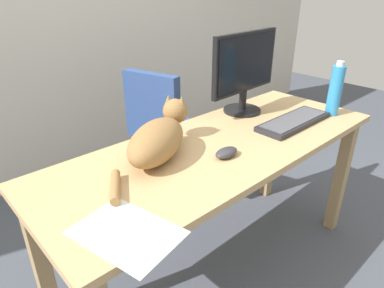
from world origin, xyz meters
The scene contains 9 objects.
ground_plane centered at (0.00, 0.00, 0.00)m, with size 8.00×8.00×0.00m, color #474C56.
desk centered at (0.00, 0.00, 0.62)m, with size 1.64×0.61×0.73m.
office_chair centered at (0.20, 0.63, 0.40)m, with size 0.50×0.48×0.92m.
monitor centered at (0.37, 0.19, 0.96)m, with size 0.48×0.20×0.42m.
keyboard centered at (0.42, -0.09, 0.75)m, with size 0.44×0.15×0.03m.
cat centered at (-0.27, 0.09, 0.81)m, with size 0.55×0.35×0.20m.
computer_mouse centered at (-0.08, -0.10, 0.75)m, with size 0.11×0.06×0.04m, color #333338.
paper_sheet centered at (-0.63, -0.21, 0.73)m, with size 0.21×0.30×0.00m, color white.
water_bottle centered at (0.68, -0.15, 0.86)m, with size 0.07×0.07×0.28m.
Camera 1 is at (-1.00, -0.89, 1.37)m, focal length 31.64 mm.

